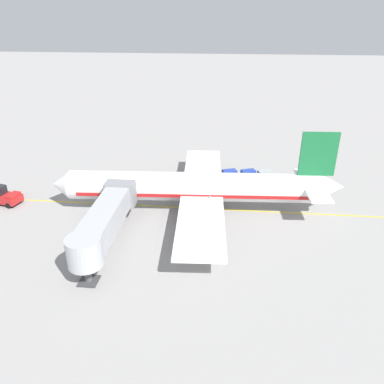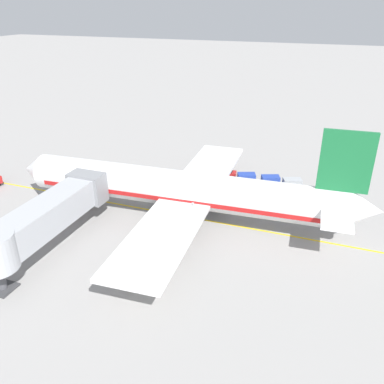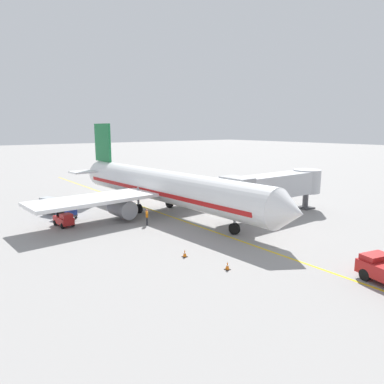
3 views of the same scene
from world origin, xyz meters
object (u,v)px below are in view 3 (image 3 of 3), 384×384
(baggage_tug_lead, at_px, (64,220))
(baggage_cart_third_in_train, at_px, (49,203))
(parked_airliner, at_px, (163,186))
(baggage_cart_second_in_train, at_px, (56,206))
(baggage_cart_front, at_px, (66,210))
(safety_cone_nose_left, at_px, (227,266))
(ground_crew_wing_walker, at_px, (147,216))
(safety_cone_nose_right, at_px, (185,253))
(jet_bridge, at_px, (276,186))

(baggage_tug_lead, relative_size, baggage_cart_third_in_train, 0.89)
(parked_airliner, bearing_deg, baggage_cart_second_in_train, -34.33)
(parked_airliner, height_order, baggage_cart_third_in_train, parked_airliner)
(baggage_cart_front, bearing_deg, baggage_cart_third_in_train, -86.15)
(baggage_cart_second_in_train, relative_size, baggage_cart_third_in_train, 1.00)
(safety_cone_nose_left, bearing_deg, ground_crew_wing_walker, -95.98)
(baggage_cart_front, bearing_deg, baggage_cart_second_in_train, -84.40)
(baggage_tug_lead, bearing_deg, ground_crew_wing_walker, 145.79)
(parked_airliner, bearing_deg, safety_cone_nose_left, 71.78)
(ground_crew_wing_walker, height_order, safety_cone_nose_right, ground_crew_wing_walker)
(parked_airliner, relative_size, baggage_cart_third_in_train, 12.65)
(parked_airliner, distance_m, ground_crew_wing_walker, 5.98)
(parked_airliner, bearing_deg, baggage_cart_third_in_train, -42.67)
(safety_cone_nose_left, bearing_deg, baggage_cart_second_in_train, -79.25)
(safety_cone_nose_left, bearing_deg, safety_cone_nose_right, -76.77)
(baggage_cart_third_in_train, relative_size, safety_cone_nose_left, 5.00)
(baggage_cart_front, relative_size, baggage_cart_third_in_train, 1.00)
(baggage_cart_third_in_train, relative_size, ground_crew_wing_walker, 1.75)
(baggage_tug_lead, relative_size, baggage_cart_second_in_train, 0.89)
(parked_airliner, relative_size, safety_cone_nose_left, 63.28)
(parked_airliner, height_order, safety_cone_nose_right, parked_airliner)
(jet_bridge, bearing_deg, parked_airliner, -42.54)
(parked_airliner, bearing_deg, baggage_cart_front, -22.72)
(baggage_cart_front, bearing_deg, baggage_tug_lead, 67.63)
(baggage_tug_lead, bearing_deg, baggage_cart_front, -112.37)
(safety_cone_nose_right, bearing_deg, baggage_cart_front, -78.98)
(baggage_cart_front, height_order, safety_cone_nose_right, baggage_cart_front)
(ground_crew_wing_walker, bearing_deg, baggage_cart_third_in_train, -64.93)
(parked_airliner, relative_size, jet_bridge, 2.52)
(baggage_cart_third_in_train, bearing_deg, ground_crew_wing_walker, 115.07)
(parked_airliner, bearing_deg, jet_bridge, 137.46)
(baggage_tug_lead, bearing_deg, safety_cone_nose_right, 107.67)
(ground_crew_wing_walker, bearing_deg, safety_cone_nose_right, 76.55)
(baggage_tug_lead, height_order, baggage_cart_front, baggage_tug_lead)
(baggage_cart_front, height_order, baggage_cart_third_in_train, same)
(jet_bridge, xyz_separation_m, safety_cone_nose_right, (16.35, 4.48, -3.17))
(baggage_cart_second_in_train, bearing_deg, baggage_cart_front, 95.60)
(parked_airliner, xyz_separation_m, ground_crew_wing_walker, (4.26, 3.55, -2.23))
(baggage_tug_lead, xyz_separation_m, baggage_cart_front, (-1.23, -2.99, 0.24))
(parked_airliner, bearing_deg, safety_cone_nose_right, 63.76)
(ground_crew_wing_walker, distance_m, safety_cone_nose_right, 10.16)
(baggage_cart_second_in_train, relative_size, safety_cone_nose_left, 5.00)
(jet_bridge, bearing_deg, baggage_cart_second_in_train, -38.55)
(baggage_cart_second_in_train, height_order, safety_cone_nose_right, baggage_cart_second_in_train)
(safety_cone_nose_left, bearing_deg, baggage_cart_third_in_train, -80.07)
(jet_bridge, relative_size, safety_cone_nose_left, 25.10)
(parked_airliner, relative_size, baggage_cart_front, 12.65)
(baggage_tug_lead, height_order, safety_cone_nose_left, baggage_tug_lead)
(baggage_cart_front, height_order, baggage_cart_second_in_train, same)
(baggage_tug_lead, relative_size, baggage_cart_front, 0.89)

